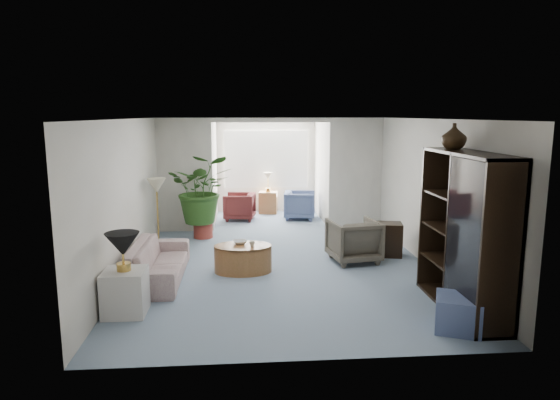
{
  "coord_description": "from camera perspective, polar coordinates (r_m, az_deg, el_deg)",
  "views": [
    {
      "loc": [
        -0.67,
        -7.77,
        2.57
      ],
      "look_at": [
        0.0,
        0.6,
        1.1
      ],
      "focal_mm": 31.42,
      "sensor_mm": 36.0,
      "label": 1
    }
  ],
  "objects": [
    {
      "name": "back_header",
      "position": [
        10.79,
        -1.03,
        9.29
      ],
      "size": [
        2.6,
        0.12,
        0.1
      ],
      "primitive_type": "cube",
      "color": "silver",
      "rests_on": "back_pier_left"
    },
    {
      "name": "window_blinds",
      "position": [
        12.99,
        -1.61,
        4.76
      ],
      "size": [
        2.2,
        0.02,
        1.5
      ],
      "primitive_type": "cube",
      "color": "white"
    },
    {
      "name": "cabinet_urn",
      "position": [
        7.13,
        19.59,
        7.01
      ],
      "size": [
        0.34,
        0.34,
        0.35
      ],
      "primitive_type": "imported",
      "color": "#322110",
      "rests_on": "entertainment_cabinet"
    },
    {
      "name": "coffee_bowl",
      "position": [
        8.18,
        -4.7,
        -4.91
      ],
      "size": [
        0.28,
        0.28,
        0.06
      ],
      "primitive_type": "imported",
      "rotation": [
        0.0,
        0.0,
        0.2
      ],
      "color": "silver",
      "rests_on": "coffee_table"
    },
    {
      "name": "back_pier_right",
      "position": [
        11.15,
        8.79,
        3.02
      ],
      "size": [
        1.2,
        0.12,
        2.5
      ],
      "primitive_type": "cube",
      "color": "silver",
      "rests_on": "ground"
    },
    {
      "name": "window_pane",
      "position": [
        13.02,
        -1.62,
        4.78
      ],
      "size": [
        2.2,
        0.02,
        1.5
      ],
      "primitive_type": "cube",
      "color": "white"
    },
    {
      "name": "coffee_table",
      "position": [
        8.16,
        -4.32,
        -6.81
      ],
      "size": [
        1.12,
        1.12,
        0.45
      ],
      "primitive_type": "cylinder",
      "rotation": [
        0.0,
        0.0,
        0.2
      ],
      "color": "#985B37",
      "rests_on": "ground"
    },
    {
      "name": "end_table",
      "position": [
        6.78,
        -17.57,
        -10.19
      ],
      "size": [
        0.53,
        0.53,
        0.59
      ],
      "primitive_type": "cube",
      "rotation": [
        0.0,
        0.0,
        -0.0
      ],
      "color": "beige",
      "rests_on": "ground"
    },
    {
      "name": "sunroom_floor",
      "position": [
        12.17,
        -1.32,
        -2.27
      ],
      "size": [
        2.6,
        2.6,
        0.0
      ],
      "primitive_type": "plane",
      "color": "#8A9DB6",
      "rests_on": "ground"
    },
    {
      "name": "sunroom_chair_maroon",
      "position": [
        12.1,
        -4.74,
        -0.76
      ],
      "size": [
        0.83,
        0.82,
        0.66
      ],
      "primitive_type": "imported",
      "rotation": [
        0.0,
        0.0,
        -1.73
      ],
      "color": "#531C1F",
      "rests_on": "ground"
    },
    {
      "name": "house_plant",
      "position": [
        10.32,
        -9.07,
        1.29
      ],
      "size": [
        1.3,
        1.13,
        1.45
      ],
      "primitive_type": "imported",
      "color": "#29511C",
      "rests_on": "plant_pot"
    },
    {
      "name": "sunroom_table",
      "position": [
        12.86,
        -1.39,
        -0.3
      ],
      "size": [
        0.52,
        0.43,
        0.57
      ],
      "primitive_type": "cube",
      "rotation": [
        0.0,
        0.0,
        -0.16
      ],
      "color": "#985B37",
      "rests_on": "ground"
    },
    {
      "name": "framed_picture",
      "position": [
        8.33,
        17.55,
        3.47
      ],
      "size": [
        0.04,
        0.5,
        0.4
      ],
      "primitive_type": "cube",
      "color": "#BCB497"
    },
    {
      "name": "sofa",
      "position": [
        8.0,
        -14.02,
        -6.94
      ],
      "size": [
        0.78,
        1.99,
        0.58
      ],
      "primitive_type": "imported",
      "rotation": [
        0.0,
        0.0,
        1.57
      ],
      "color": "beige",
      "rests_on": "ground"
    },
    {
      "name": "table_lamp",
      "position": [
        6.59,
        -17.86,
        -4.92
      ],
      "size": [
        0.44,
        0.44,
        0.3
      ],
      "primitive_type": "cone",
      "color": "black",
      "rests_on": "end_table"
    },
    {
      "name": "entertainment_cabinet",
      "position": [
        6.84,
        20.7,
        -3.56
      ],
      "size": [
        0.5,
        1.89,
        2.1
      ],
      "primitive_type": "cube",
      "color": "black",
      "rests_on": "ground"
    },
    {
      "name": "ottoman",
      "position": [
        6.42,
        20.02,
        -12.29
      ],
      "size": [
        0.68,
        0.68,
        0.42
      ],
      "primitive_type": "cube",
      "rotation": [
        0.0,
        0.0,
        -0.39
      ],
      "color": "#4A567F",
      "rests_on": "ground"
    },
    {
      "name": "back_pier_left",
      "position": [
        10.92,
        -11.03,
        2.81
      ],
      "size": [
        1.2,
        0.12,
        2.5
      ],
      "primitive_type": "cube",
      "color": "silver",
      "rests_on": "ground"
    },
    {
      "name": "coffee_cup",
      "position": [
        7.99,
        -3.26,
        -5.16
      ],
      "size": [
        0.11,
        0.11,
        0.09
      ],
      "primitive_type": "imported",
      "rotation": [
        0.0,
        0.0,
        0.2
      ],
      "color": "beige",
      "rests_on": "coffee_table"
    },
    {
      "name": "sunroom_chair_blue",
      "position": [
        12.18,
        2.33,
        -0.59
      ],
      "size": [
        0.87,
        0.85,
        0.69
      ],
      "primitive_type": "imported",
      "rotation": [
        0.0,
        0.0,
        1.41
      ],
      "color": "#4A567F",
      "rests_on": "ground"
    },
    {
      "name": "floor",
      "position": [
        8.21,
        0.34,
        -8.31
      ],
      "size": [
        6.0,
        6.0,
        0.0
      ],
      "primitive_type": "plane",
      "color": "#8A9DB6",
      "rests_on": "ground"
    },
    {
      "name": "plant_pot",
      "position": [
        10.48,
        -8.93,
        -3.48
      ],
      "size": [
        0.4,
        0.4,
        0.32
      ],
      "primitive_type": "cylinder",
      "color": "maroon",
      "rests_on": "ground"
    },
    {
      "name": "side_table_dark",
      "position": [
        9.24,
        12.37,
        -4.49
      ],
      "size": [
        0.58,
        0.5,
        0.61
      ],
      "primitive_type": "cube",
      "rotation": [
        0.0,
        0.0,
        -0.19
      ],
      "color": "black",
      "rests_on": "ground"
    },
    {
      "name": "floor_lamp",
      "position": [
        9.49,
        -14.19,
        1.63
      ],
      "size": [
        0.36,
        0.36,
        0.28
      ],
      "primitive_type": "cone",
      "color": "beige",
      "rests_on": "ground"
    },
    {
      "name": "wingback_chair",
      "position": [
        8.76,
        8.56,
        -4.68
      ],
      "size": [
        0.93,
        0.95,
        0.76
      ],
      "primitive_type": "imported",
      "rotation": [
        0.0,
        0.0,
        3.3
      ],
      "color": "#595346",
      "rests_on": "ground"
    },
    {
      "name": "shelf_clutter",
      "position": [
        6.47,
        21.79,
        -4.03
      ],
      "size": [
        0.3,
        0.52,
        1.06
      ],
      "color": "#4E4C48",
      "rests_on": "entertainment_cabinet"
    }
  ]
}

